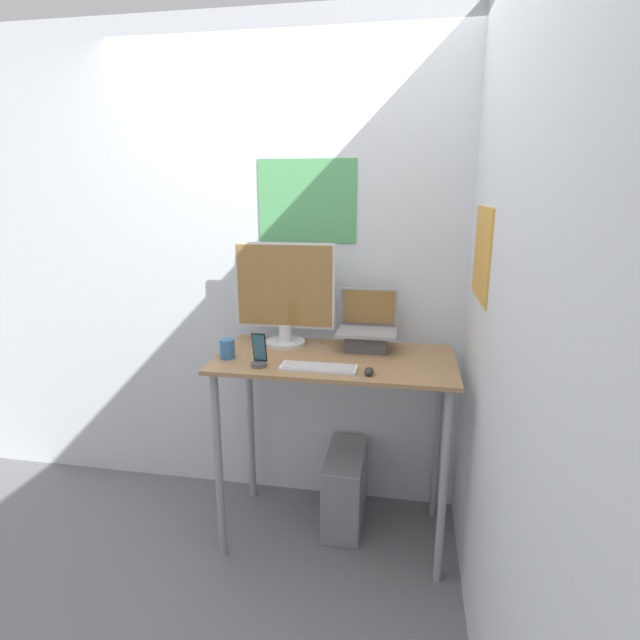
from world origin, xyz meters
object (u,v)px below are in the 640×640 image
at_px(mouse, 369,371).
at_px(computer_tower, 345,487).
at_px(laptop, 367,333).
at_px(monitor, 285,297).
at_px(keyboard, 319,368).
at_px(cell_phone, 259,357).

distance_m(mouse, computer_tower, 0.86).
bearing_deg(laptop, mouse, -83.47).
relative_size(laptop, monitor, 0.56).
relative_size(monitor, keyboard, 1.53).
distance_m(laptop, keyboard, 0.39).
relative_size(monitor, computer_tower, 1.18).
bearing_deg(laptop, keyboard, -119.05).
bearing_deg(monitor, computer_tower, -9.01).
relative_size(cell_phone, computer_tower, 0.35).
relative_size(mouse, cell_phone, 0.44).
distance_m(mouse, cell_phone, 0.50).
relative_size(monitor, mouse, 7.63).
xyz_separation_m(monitor, keyboard, (0.24, -0.34, -0.24)).
distance_m(monitor, computer_tower, 1.07).
distance_m(cell_phone, computer_tower, 0.94).
relative_size(monitor, cell_phone, 3.37).
bearing_deg(laptop, monitor, 179.06).
xyz_separation_m(monitor, cell_phone, (-0.04, -0.35, -0.20)).
bearing_deg(keyboard, monitor, 124.69).
height_order(laptop, computer_tower, laptop).
xyz_separation_m(mouse, computer_tower, (-0.14, 0.32, -0.79)).
xyz_separation_m(monitor, computer_tower, (0.33, -0.05, -1.02)).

